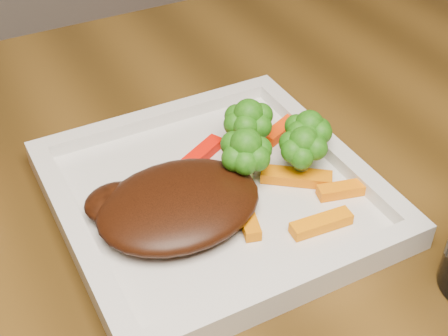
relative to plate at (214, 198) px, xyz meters
name	(u,v)px	position (x,y,z in m)	size (l,w,h in m)	color
plate	(214,198)	(0.00, 0.00, 0.00)	(0.27, 0.27, 0.01)	silver
steak	(179,204)	(-0.04, -0.01, 0.02)	(0.14, 0.11, 0.03)	#361508
broccoli_0	(248,121)	(0.06, 0.04, 0.04)	(0.05, 0.05, 0.07)	#377213
broccoli_1	(308,132)	(0.10, 0.00, 0.04)	(0.05, 0.05, 0.06)	#386C12
broccoli_2	(303,150)	(0.08, -0.02, 0.04)	(0.05, 0.05, 0.06)	#326010
broccoli_3	(246,155)	(0.03, 0.00, 0.04)	(0.05, 0.05, 0.06)	#2D6D12
carrot_0	(321,223)	(0.06, -0.08, 0.01)	(0.05, 0.01, 0.01)	orange
carrot_1	(346,189)	(0.10, -0.06, 0.01)	(0.05, 0.01, 0.01)	orange
carrot_2	(247,217)	(0.01, -0.05, 0.01)	(0.05, 0.01, 0.01)	orange
carrot_3	(283,128)	(0.10, 0.05, 0.01)	(0.05, 0.01, 0.01)	#FD3C04
carrot_4	(201,154)	(0.01, 0.05, 0.01)	(0.05, 0.01, 0.01)	#EF1103
carrot_5	(296,177)	(0.07, -0.02, 0.01)	(0.06, 0.02, 0.01)	orange
carrot_6	(248,161)	(0.05, 0.02, 0.01)	(0.05, 0.01, 0.01)	red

